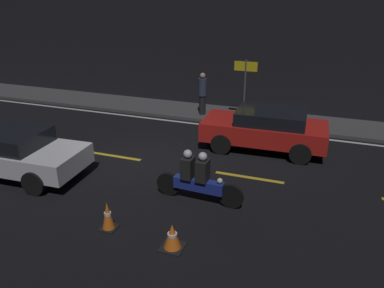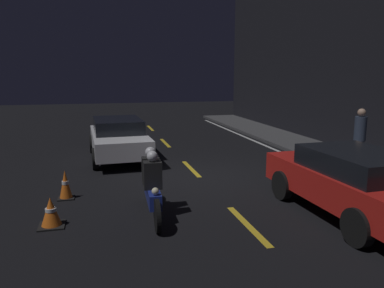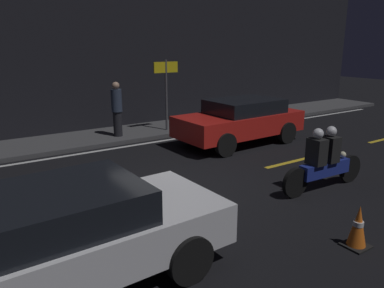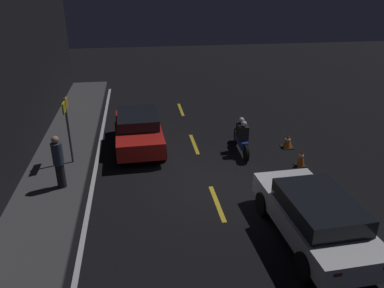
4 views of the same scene
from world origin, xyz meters
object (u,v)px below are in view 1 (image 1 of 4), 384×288
at_px(sedan_white, 12,151).
at_px(shop_sign, 245,78).
at_px(traffic_cone_mid, 172,237).
at_px(taxi_red, 265,128).
at_px(traffic_cone_near, 108,216).
at_px(motorcycle, 197,178).
at_px(pedestrian, 202,93).

distance_m(sedan_white, shop_sign, 8.66).
relative_size(traffic_cone_mid, shop_sign, 0.24).
height_order(taxi_red, shop_sign, shop_sign).
height_order(taxi_red, traffic_cone_near, taxi_red).
xyz_separation_m(motorcycle, shop_sign, (-0.19, 6.37, 1.17)).
height_order(taxi_red, motorcycle, motorcycle).
xyz_separation_m(taxi_red, pedestrian, (-3.04, 2.52, 0.27)).
bearing_deg(traffic_cone_near, pedestrian, 93.28).
bearing_deg(traffic_cone_mid, pedestrian, 104.02).
height_order(taxi_red, pedestrian, pedestrian).
relative_size(traffic_cone_mid, pedestrian, 0.33).
height_order(traffic_cone_mid, shop_sign, shop_sign).
distance_m(traffic_cone_mid, pedestrian, 8.73).
relative_size(motorcycle, traffic_cone_near, 3.44).
xyz_separation_m(sedan_white, traffic_cone_near, (4.04, -1.46, -0.41)).
height_order(motorcycle, shop_sign, shop_sign).
bearing_deg(motorcycle, traffic_cone_near, -126.55).
distance_m(sedan_white, pedestrian, 7.71).
relative_size(sedan_white, pedestrian, 2.44).
distance_m(taxi_red, traffic_cone_near, 6.33).
distance_m(sedan_white, motorcycle, 5.54).
bearing_deg(pedestrian, motorcycle, -73.12).
relative_size(taxi_red, traffic_cone_mid, 7.08).
bearing_deg(motorcycle, sedan_white, -173.65).
xyz_separation_m(traffic_cone_near, pedestrian, (-0.48, 8.29, 0.70)).
distance_m(traffic_cone_near, pedestrian, 8.33).
distance_m(motorcycle, traffic_cone_near, 2.37).
distance_m(motorcycle, pedestrian, 6.77).
height_order(traffic_cone_mid, pedestrian, pedestrian).
relative_size(sedan_white, taxi_red, 1.04).
xyz_separation_m(pedestrian, shop_sign, (1.77, -0.09, 0.79)).
height_order(sedan_white, shop_sign, shop_sign).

